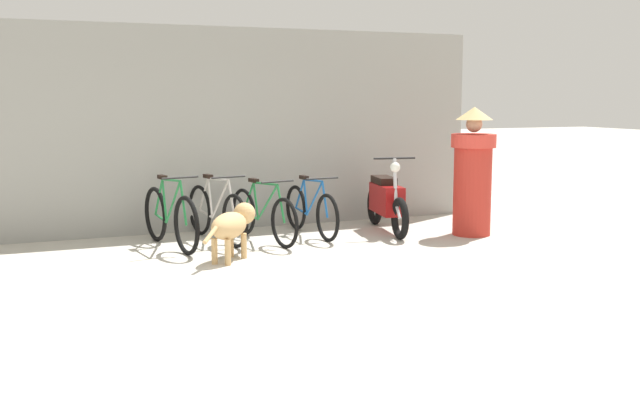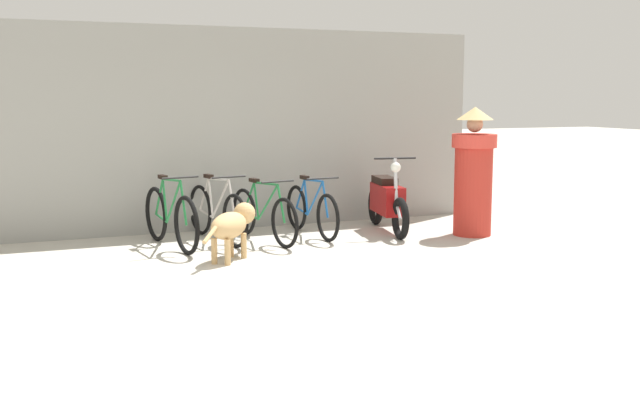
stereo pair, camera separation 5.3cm
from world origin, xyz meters
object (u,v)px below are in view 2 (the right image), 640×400
Objects in this scene: bicycle_1 at (217,213)px; bicycle_2 at (263,215)px; person_in_robes at (474,171)px; bicycle_0 at (170,218)px; bicycle_3 at (311,211)px; stray_dog at (232,224)px; motorcycle at (387,201)px.

bicycle_1 reaches higher than bicycle_2.
bicycle_1 is 1.00× the size of person_in_robes.
bicycle_0 is 0.99× the size of person_in_robes.
bicycle_0 is at bearing 31.24° from person_in_robes.
person_in_robes reaches higher than bicycle_3.
stray_dog is (-0.11, -1.19, 0.05)m from bicycle_1.
person_in_robes is (3.46, 0.29, 0.46)m from stray_dog.
stray_dog is at bearing 18.71° from bicycle_0.
bicycle_0 reaches higher than bicycle_2.
bicycle_3 is 0.94× the size of person_in_robes.
bicycle_2 is (1.20, -0.03, -0.03)m from bicycle_0.
bicycle_0 reaches higher than bicycle_1.
motorcycle is (3.03, -0.01, 0.05)m from bicycle_0.
bicycle_2 is at bearing 7.52° from stray_dog.
bicycle_2 is 0.98× the size of motorcycle.
bicycle_0 is 1.01× the size of bicycle_2.
bicycle_2 is at bearing 27.88° from person_in_robes.
bicycle_3 is at bearing 74.59° from bicycle_1.
person_in_robes reaches higher than bicycle_2.
person_in_robes reaches higher than motorcycle.
bicycle_3 is at bearing -9.17° from stray_dog.
person_in_robes is at bearing -41.99° from stray_dog.
bicycle_1 is at bearing 25.79° from person_in_robes.
bicycle_0 is 1.91× the size of stray_dog.
person_in_robes is at bearing 65.26° from bicycle_3.
bicycle_3 is 1.80× the size of stray_dog.
bicycle_0 is at bearing -81.59° from bicycle_1.
motorcycle reaches higher than bicycle_0.
bicycle_1 is at bearing 37.82° from stray_dog.
bicycle_3 is at bearing 83.04° from bicycle_0.
person_in_robes is at bearing 70.02° from bicycle_0.
bicycle_3 is at bearing 19.77° from person_in_robes.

